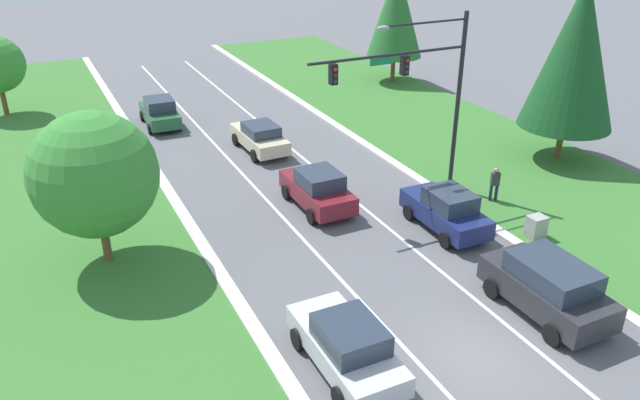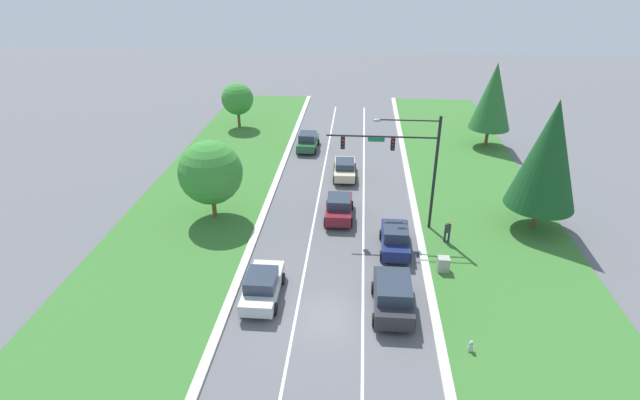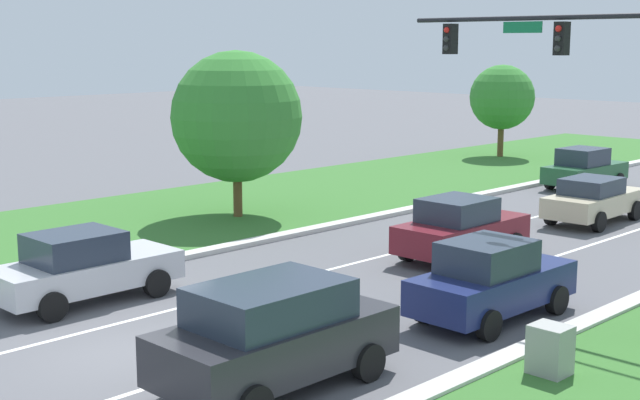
% 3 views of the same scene
% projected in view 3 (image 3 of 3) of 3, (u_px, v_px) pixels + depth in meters
% --- Properties ---
extents(ground_plane, '(160.00, 160.00, 0.00)m').
position_uv_depth(ground_plane, '(131.00, 353.00, 17.83)').
color(ground_plane, '#5B5B60').
extents(curb_strip_left, '(0.50, 90.00, 0.15)m').
position_uv_depth(curb_strip_left, '(1.00, 294.00, 21.74)').
color(curb_strip_left, beige).
rests_on(curb_strip_left, ground_plane).
extents(lane_stripe_inner_left, '(0.14, 81.00, 0.01)m').
position_uv_depth(lane_stripe_inner_left, '(84.00, 332.00, 19.08)').
color(lane_stripe_inner_left, white).
rests_on(lane_stripe_inner_left, ground_plane).
extents(lane_stripe_inner_right, '(0.14, 81.00, 0.01)m').
position_uv_depth(lane_stripe_inner_right, '(185.00, 376.00, 16.58)').
color(lane_stripe_inner_right, white).
rests_on(lane_stripe_inner_right, ground_plane).
extents(traffic_signal_mast, '(7.44, 0.41, 8.20)m').
position_uv_depth(traffic_signal_mast, '(593.00, 73.00, 20.92)').
color(traffic_signal_mast, black).
rests_on(traffic_signal_mast, ground_plane).
extents(burgundy_sedan, '(2.06, 4.32, 1.79)m').
position_uv_depth(burgundy_sedan, '(461.00, 228.00, 25.45)').
color(burgundy_sedan, maroon).
rests_on(burgundy_sedan, ground_plane).
extents(charcoal_suv, '(2.24, 4.51, 1.95)m').
position_uv_depth(charcoal_suv, '(274.00, 333.00, 15.86)').
color(charcoal_suv, '#28282D').
rests_on(charcoal_suv, ground_plane).
extents(silver_sedan, '(2.03, 4.50, 1.72)m').
position_uv_depth(silver_sedan, '(83.00, 267.00, 21.21)').
color(silver_sedan, silver).
rests_on(silver_sedan, ground_plane).
extents(champagne_sedan, '(2.05, 4.48, 1.58)m').
position_uv_depth(champagne_sedan, '(594.00, 200.00, 30.59)').
color(champagne_sedan, beige).
rests_on(champagne_sedan, ground_plane).
extents(navy_sedan, '(1.99, 4.33, 1.82)m').
position_uv_depth(navy_sedan, '(491.00, 280.00, 19.87)').
color(navy_sedan, navy).
rests_on(navy_sedan, ground_plane).
extents(forest_sedan, '(2.05, 4.28, 1.74)m').
position_uv_depth(forest_sedan, '(584.00, 169.00, 37.85)').
color(forest_sedan, '#235633').
rests_on(forest_sedan, ground_plane).
extents(utility_cabinet, '(0.70, 0.60, 1.00)m').
position_uv_depth(utility_cabinet, '(550.00, 352.00, 16.42)').
color(utility_cabinet, '#9E9E99').
rests_on(utility_cabinet, ground_plane).
extents(oak_near_left_tree, '(4.57, 4.57, 5.88)m').
position_uv_depth(oak_near_left_tree, '(236.00, 117.00, 30.86)').
color(oak_near_left_tree, brown).
rests_on(oak_near_left_tree, ground_plane).
extents(oak_far_left_tree, '(3.46, 3.46, 4.99)m').
position_uv_depth(oak_far_left_tree, '(502.00, 97.00, 47.56)').
color(oak_far_left_tree, brown).
rests_on(oak_far_left_tree, ground_plane).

